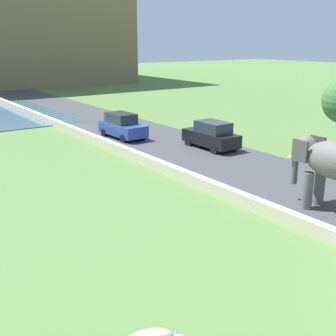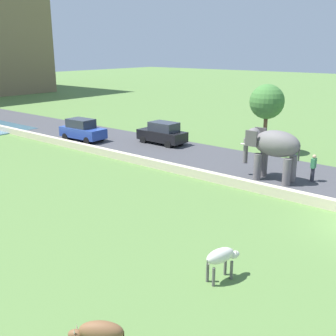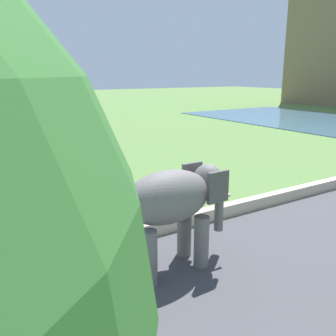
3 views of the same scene
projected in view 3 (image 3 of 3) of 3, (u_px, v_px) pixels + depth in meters
lake at (333, 123)px, 42.04m from camera, size 36.00×18.00×0.08m
elephant at (175, 202)px, 10.28m from camera, size 1.48×3.48×2.99m
person_beside_elephant at (133, 281)px, 8.52m from camera, size 0.36×0.22×1.63m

